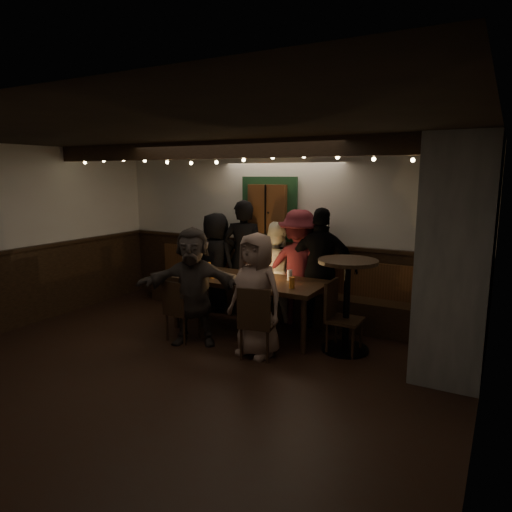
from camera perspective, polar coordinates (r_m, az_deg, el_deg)
The scene contains 13 objects.
room at distance 5.83m, azimuth 8.07°, elevation -0.92°, with size 6.02×5.01×2.62m.
dining_table at distance 6.33m, azimuth -0.93°, elevation -3.41°, with size 2.14×0.92×0.93m.
chair_near_left at distance 6.12m, azimuth -9.65°, elevation -6.34°, with size 0.39×0.39×0.82m.
chair_near_right at distance 5.44m, azimuth 0.02°, elevation -7.87°, with size 0.48×0.48×0.89m.
chair_end at distance 5.77m, azimuth 10.24°, elevation -6.92°, with size 0.41×0.41×0.90m.
high_top at distance 5.75m, azimuth 11.30°, elevation -4.65°, with size 0.73×0.73×1.16m.
person_a at distance 7.42m, azimuth -5.02°, elevation -0.70°, with size 0.77×0.50×1.58m, color black.
person_b at distance 7.21m, azimuth -1.55°, elevation -0.10°, with size 0.66×0.43×1.80m, color black.
person_c at distance 6.90m, azimuth 2.45°, elevation -1.86°, with size 0.73×0.57×1.49m, color beige.
person_d at distance 6.70m, azimuth 5.37°, elevation -1.42°, with size 1.09×0.63×1.69m, color #441319.
person_e at distance 6.53m, azimuth 8.18°, elevation -1.59°, with size 1.02×0.42×1.73m, color black.
person_f at distance 5.93m, azimuth -7.87°, elevation -3.79°, with size 1.42×0.45×1.53m, color #302926.
person_g at distance 5.51m, azimuth 0.03°, elevation -4.88°, with size 0.74×0.48×1.51m, color gray.
Camera 1 is at (3.10, -3.93, 2.19)m, focal length 32.00 mm.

